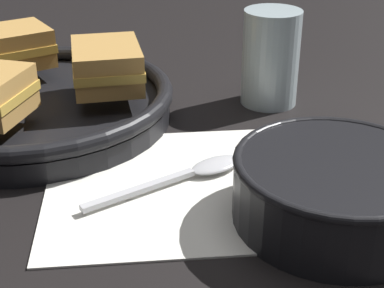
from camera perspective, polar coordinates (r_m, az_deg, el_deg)
ground_plane at (r=0.54m, az=-1.81°, el=-4.66°), size 4.00×4.00×0.00m
napkin at (r=0.55m, az=-0.57°, el=-3.91°), size 0.30×0.26×0.00m
soup_bowl at (r=0.50m, az=13.77°, el=-3.97°), size 0.17×0.17×0.06m
spoon at (r=0.56m, az=0.41°, el=-2.69°), size 0.17×0.07×0.01m
skillet at (r=0.69m, az=-15.01°, el=3.84°), size 0.35×0.39×0.04m
sandwich_near_left at (r=0.66m, az=-8.26°, el=7.55°), size 0.08×0.11×0.05m
sandwich_near_right at (r=0.75m, az=-17.50°, el=8.88°), size 0.12×0.10×0.05m
drinking_glass at (r=0.71m, az=7.63°, el=8.29°), size 0.07×0.07×0.11m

